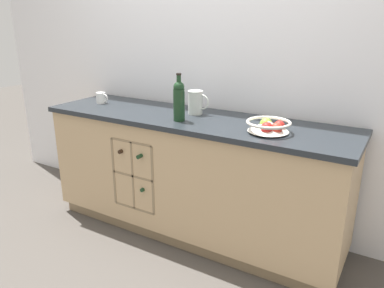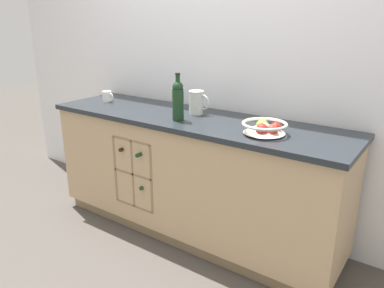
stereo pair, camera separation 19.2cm
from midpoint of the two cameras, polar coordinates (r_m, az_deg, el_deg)
name	(u,v)px [view 2 (the right image)]	position (r m, az deg, el deg)	size (l,w,h in m)	color
ground_plane	(192,230)	(2.93, 1.92, -13.02)	(14.00, 14.00, 0.00)	#4C4742
back_wall	(220,56)	(2.80, 6.27, 13.21)	(4.57, 0.06, 2.55)	white
kitchen_island	(192,176)	(2.72, 1.96, -4.86)	(2.21, 0.62, 0.89)	#8B7354
fruit_bowl	(265,127)	(2.23, 13.50, 2.50)	(0.27, 0.27, 0.08)	silver
white_pitcher	(197,102)	(2.64, 2.82, 6.41)	(0.16, 0.11, 0.17)	silver
ceramic_mug	(107,97)	(3.10, -11.05, 7.10)	(0.11, 0.07, 0.09)	white
standing_wine_bottle	(178,100)	(2.46, 0.10, 6.78)	(0.08, 0.08, 0.31)	#19381E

